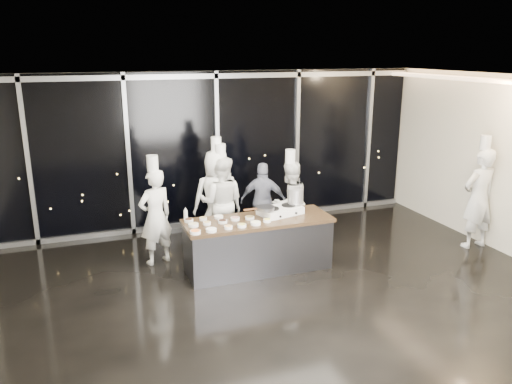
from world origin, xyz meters
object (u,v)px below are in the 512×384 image
Objects in this scene: frying_pan at (265,208)px; guest at (263,201)px; chef_left at (217,198)px; chef_far_left at (155,216)px; chef_side at (479,198)px; stock_pot at (296,196)px; demo_counter at (258,244)px; chef_center at (221,202)px; chef_right at (289,202)px; stove at (280,210)px.

frying_pan is 1.43m from guest.
guest is (0.93, 0.02, -0.17)m from chef_left.
chef_far_left is 0.90× the size of chef_side.
stock_pot is at bearing 122.76° from guest.
demo_counter is 1.83m from chef_far_left.
guest is (0.88, 0.13, -0.12)m from chef_center.
chef_side is (4.54, -1.72, 0.03)m from chef_left.
chef_right is at bearing 159.50° from guest.
guest is (0.59, 1.34, 0.31)m from demo_counter.
chef_side reaches higher than chef_left.
stock_pot is at bearing 159.28° from chef_center.
chef_far_left is at bearing 145.85° from stove.
stove is 1.01m from chef_right.
stock_pot is 0.14× the size of chef_far_left.
chef_left is 0.13m from chef_center.
chef_far_left is at bearing 163.98° from stock_pot.
chef_side reaches higher than stove.
frying_pan is 1.28m from chef_right.
stove is (0.45, 0.12, 0.51)m from demo_counter.
chef_left reaches higher than chef_far_left.
stock_pot is 0.13× the size of chef_center.
frying_pan reaches higher than demo_counter.
chef_center is at bearing 33.17° from guest.
chef_center is 1.29m from chef_right.
chef_side is (3.22, -1.36, 0.15)m from chef_right.
chef_center is (-0.73, 1.10, -0.09)m from stove.
chef_left is 1.14× the size of chef_right.
chef_left reaches higher than stove.
chef_left is 1.36× the size of guest.
chef_right is (1.27, -0.26, -0.07)m from chef_center.
stove is 0.42× the size of chef_far_left.
chef_far_left is (-2.32, 0.67, -0.31)m from stock_pot.
chef_right reaches higher than guest.
chef_left is 0.95m from guest.
frying_pan is 2.10× the size of stock_pot.
demo_counter is at bearing 28.20° from chef_right.
chef_left reaches higher than frying_pan.
stock_pot is 2.43m from chef_far_left.
chef_side reaches higher than chef_right.
stove is 3.79m from chef_side.
chef_far_left is 1.31m from chef_left.
chef_center is (-0.29, 1.21, 0.43)m from demo_counter.
chef_left is (-0.78, 1.20, -0.03)m from stove.
chef_center reaches higher than stove.
frying_pan is at bearing 31.46° from chef_right.
chef_far_left is 1.32m from chef_center.
demo_counter is at bearing 127.11° from chef_center.
chef_center is at bearing 103.40° from demo_counter.
chef_right is (0.39, -0.39, 0.05)m from guest.
chef_center reaches higher than chef_far_left.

